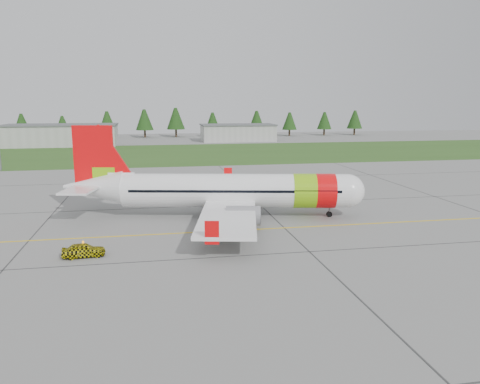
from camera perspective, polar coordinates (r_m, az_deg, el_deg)
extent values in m
plane|color=gray|center=(39.65, -5.48, -8.09)|extent=(320.00, 320.00, 0.00)
cylinder|color=white|center=(52.90, -0.59, 0.18)|extent=(25.61, 8.79, 3.80)
sphere|color=white|center=(54.07, 12.97, 0.13)|extent=(3.80, 3.80, 3.80)
cone|color=white|center=(55.66, -17.40, 0.57)|extent=(7.45, 5.09, 3.80)
cube|color=black|center=(54.07, 13.28, 0.49)|extent=(2.04, 2.80, 0.55)
cylinder|color=#83C90F|center=(53.27, 7.83, 0.15)|extent=(3.26, 4.31, 3.88)
cylinder|color=red|center=(53.60, 10.31, 0.14)|extent=(2.88, 4.23, 3.88)
cube|color=white|center=(53.13, -1.12, -0.96)|extent=(11.49, 31.66, 0.35)
cube|color=red|center=(68.32, -1.47, 2.16)|extent=(1.18, 0.41, 1.95)
cube|color=red|center=(38.01, -3.45, -4.97)|extent=(1.18, 0.41, 1.95)
cylinder|color=gray|center=(58.46, 0.51, -0.39)|extent=(3.85, 2.71, 2.05)
cylinder|color=gray|center=(47.98, 0.40, -2.91)|extent=(3.85, 2.71, 2.05)
cube|color=red|center=(55.13, -17.40, 3.91)|extent=(4.47, 1.24, 7.41)
cube|color=#83C90F|center=(55.09, -16.21, 1.72)|extent=(2.57, 0.91, 2.34)
cube|color=white|center=(55.77, -17.89, 0.82)|extent=(5.30, 11.62, 0.21)
cylinder|color=slate|center=(54.17, 10.84, -2.29)|extent=(0.18, 0.18, 1.37)
cylinder|color=black|center=(54.25, 10.83, -2.65)|extent=(0.70, 0.40, 0.66)
cylinder|color=slate|center=(56.05, -2.01, -1.40)|extent=(0.21, 0.21, 1.85)
cylinder|color=black|center=(56.17, -2.40, -1.82)|extent=(1.08, 0.63, 1.01)
cylinder|color=slate|center=(50.74, -2.33, -2.72)|extent=(0.21, 0.21, 1.85)
cylinder|color=black|center=(50.86, -2.76, -3.17)|extent=(1.08, 0.63, 1.01)
imported|color=yellow|center=(41.52, -18.63, -5.19)|extent=(1.34, 1.54, 3.54)
cube|color=#30561E|center=(120.10, -9.01, 4.63)|extent=(320.00, 50.00, 0.03)
cube|color=gold|center=(47.26, -6.36, -4.95)|extent=(120.00, 0.25, 0.02)
cube|color=#A8A8A3|center=(150.12, -20.96, 6.43)|extent=(32.00, 14.00, 6.00)
cube|color=#A8A8A3|center=(158.23, -0.27, 7.19)|extent=(24.00, 12.00, 5.20)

